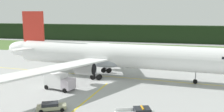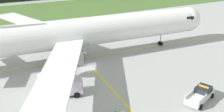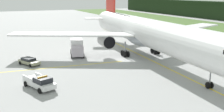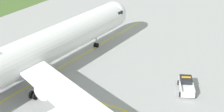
% 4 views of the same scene
% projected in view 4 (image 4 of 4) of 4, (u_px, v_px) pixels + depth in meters
% --- Properties ---
extents(ground, '(320.00, 320.00, 0.00)m').
position_uv_depth(ground, '(56.00, 93.00, 52.33)').
color(ground, '#9E9F9E').
extents(taxiway_centerline_main, '(76.01, 5.69, 0.01)m').
position_uv_depth(taxiway_centerline_main, '(35.00, 82.00, 55.60)').
color(taxiway_centerline_main, yellow).
rests_on(taxiway_centerline_main, ground).
extents(airliner, '(57.84, 52.18, 15.43)m').
position_uv_depth(airliner, '(30.00, 54.00, 53.13)').
color(airliner, white).
rests_on(airliner, ground).
extents(ops_pickup_truck, '(5.98, 3.89, 1.94)m').
position_uv_depth(ops_pickup_truck, '(186.00, 85.00, 52.85)').
color(ops_pickup_truck, silver).
rests_on(ops_pickup_truck, ground).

